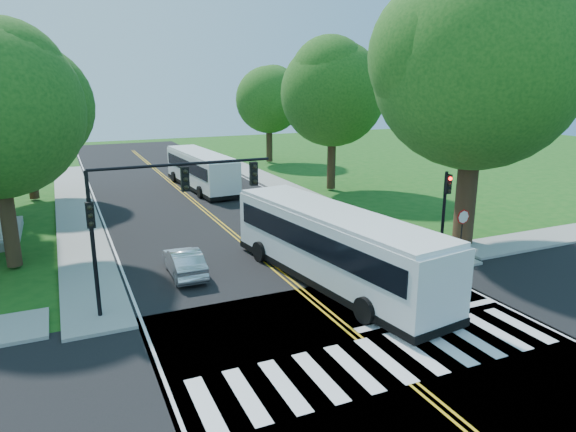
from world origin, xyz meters
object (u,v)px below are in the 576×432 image
bus_lead (333,245)px  bus_follow (201,169)px  signal_ne (445,203)px  suv (341,227)px  signal_nw (155,202)px  dark_sedan (276,199)px  hatchback (184,262)px

bus_lead → bus_follow: bus_lead is taller
signal_ne → bus_follow: 23.64m
suv → bus_follow: bearing=-97.4°
signal_nw → bus_follow: (7.68, 22.73, -2.75)m
signal_ne → suv: (-2.71, 5.47, -2.34)m
signal_ne → dark_sedan: bearing=102.5°
signal_nw → dark_sedan: 18.24m
bus_lead → hatchback: size_ratio=3.31×
dark_sedan → signal_ne: bearing=100.3°
signal_nw → suv: size_ratio=1.62×
hatchback → dark_sedan: size_ratio=1.01×
hatchback → suv: (9.68, 2.22, -0.04)m
signal_ne → bus_lead: (-6.51, -0.36, -1.20)m
signal_nw → signal_ne: signal_nw is taller
signal_nw → bus_lead: (7.55, -0.35, -2.61)m
suv → signal_ne: bearing=96.9°
suv → signal_nw: bearing=6.4°
bus_follow → suv: (3.67, -17.26, -1.00)m
signal_ne → hatchback: bearing=165.3°
bus_follow → hatchback: (-6.01, -19.48, -0.97)m
signal_nw → hatchback: 5.22m
signal_ne → dark_sedan: 14.63m
signal_nw → bus_follow: 24.15m
signal_nw → suv: 13.15m
bus_follow → dark_sedan: bearing=107.2°
bus_follow → suv: bearing=98.6°
bus_lead → hatchback: bus_lead is taller
hatchback → signal_ne: bearing=166.2°
bus_follow → suv: size_ratio=2.71×
bus_lead → suv: 7.05m
bus_lead → suv: bearing=-131.0°
signal_ne → bus_follow: size_ratio=0.37×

